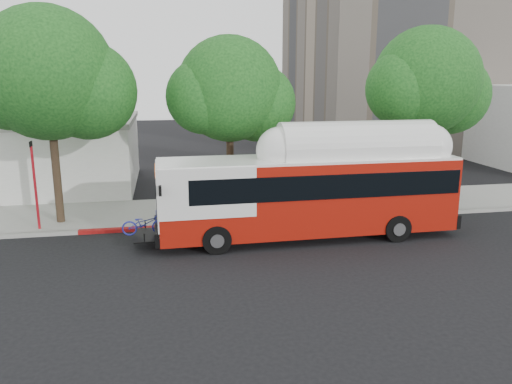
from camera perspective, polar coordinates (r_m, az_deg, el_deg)
ground at (r=19.64m, az=2.39°, el=-6.95°), size 120.00×120.00×0.00m
sidewalk at (r=25.69m, az=-0.84°, el=-1.86°), size 60.00×5.00×0.15m
curb_strip at (r=23.23m, az=0.24°, el=-3.50°), size 60.00×0.30×0.15m
red_curb_segment at (r=22.88m, az=-7.17°, el=-3.86°), size 10.00×0.32×0.16m
street_tree_left at (r=23.90m, az=-21.55°, el=11.95°), size 6.67×5.80×9.74m
street_tree_mid at (r=24.29m, az=-2.12°, el=11.20°), size 5.75×5.00×8.62m
street_tree_right at (r=27.43m, az=19.60°, el=11.43°), size 6.21×5.40×9.18m
transit_bus at (r=21.06m, az=6.21°, el=-0.37°), size 13.39×3.00×3.95m
signal_pole at (r=23.62m, az=-23.92°, el=0.60°), size 0.11×0.38×4.03m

